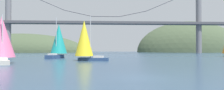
# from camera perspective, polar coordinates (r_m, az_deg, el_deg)

# --- Properties ---
(ground_plane) EXTENTS (360.00, 360.00, 0.00)m
(ground_plane) POSITION_cam_1_polar(r_m,az_deg,el_deg) (17.21, 8.36, -8.29)
(ground_plane) COLOR #2D4760
(headland_right) EXTENTS (74.10, 44.00, 43.07)m
(headland_right) POSITION_cam_1_polar(r_m,az_deg,el_deg) (164.47, 19.34, -1.76)
(headland_right) COLOR #425138
(headland_right) RESTS_ON ground_plane
(headland_left) EXTENTS (85.94, 44.00, 25.12)m
(headland_left) POSITION_cam_1_polar(r_m,az_deg,el_deg) (160.25, -22.14, -1.76)
(headland_left) COLOR #425138
(headland_left) RESTS_ON ground_plane
(suspension_bridge) EXTENTS (132.21, 6.00, 36.56)m
(suspension_bridge) POSITION_cam_1_polar(r_m,az_deg,el_deg) (112.70, -1.59, 6.29)
(suspension_bridge) COLOR slate
(suspension_bridge) RESTS_ON ground_plane
(sailboat_yellow_sail) EXTENTS (6.74, 4.18, 8.39)m
(sailboat_yellow_sail) POSITION_cam_1_polar(r_m,az_deg,el_deg) (42.12, -7.01, 1.41)
(sailboat_yellow_sail) COLOR navy
(sailboat_yellow_sail) RESTS_ON ground_plane
(sailboat_pink_spinnaker) EXTENTS (5.56, 7.36, 7.38)m
(sailboat_pink_spinnaker) POSITION_cam_1_polar(r_m,az_deg,el_deg) (37.86, -26.48, 1.63)
(sailboat_pink_spinnaker) COLOR #B7B2A8
(sailboat_pink_spinnaker) RESTS_ON ground_plane
(sailboat_teal_sail) EXTENTS (4.78, 7.72, 9.62)m
(sailboat_teal_sail) POSITION_cam_1_polar(r_m,az_deg,el_deg) (54.83, -13.58, 1.20)
(sailboat_teal_sail) COLOR navy
(sailboat_teal_sail) RESTS_ON ground_plane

